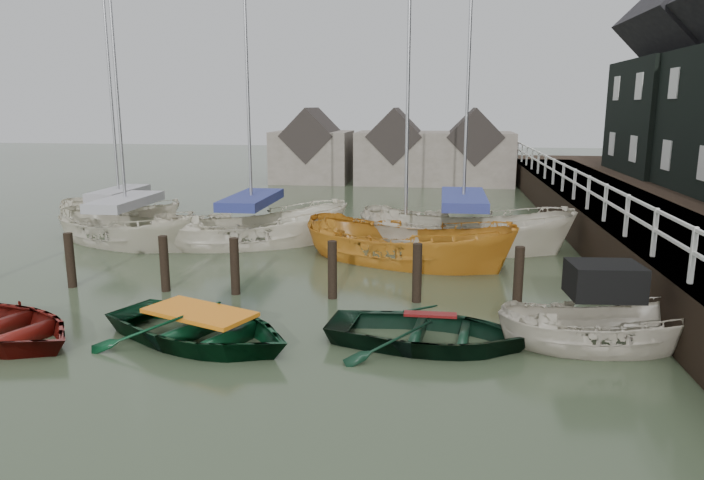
% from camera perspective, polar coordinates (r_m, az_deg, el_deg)
% --- Properties ---
extents(ground, '(120.00, 120.00, 0.00)m').
position_cam_1_polar(ground, '(12.58, -9.62, -9.06)').
color(ground, '#2F3A25').
rests_on(ground, ground).
extents(pier, '(3.04, 32.00, 2.70)m').
position_cam_1_polar(pier, '(22.26, 23.05, 1.32)').
color(pier, black).
rests_on(pier, ground).
extents(mooring_pilings, '(13.72, 0.22, 1.80)m').
position_cam_1_polar(mooring_pilings, '(15.47, -10.28, -3.09)').
color(mooring_pilings, black).
rests_on(mooring_pilings, ground).
extents(far_sheds, '(14.00, 4.08, 4.39)m').
position_cam_1_polar(far_sheds, '(37.36, 3.74, 8.04)').
color(far_sheds, '#665B51').
rests_on(far_sheds, ground).
extents(rowboat_green, '(4.97, 4.33, 0.86)m').
position_cam_1_polar(rowboat_green, '(12.71, -13.56, -9.02)').
color(rowboat_green, black).
rests_on(rowboat_green, ground).
extents(rowboat_dkgreen, '(4.23, 3.22, 0.82)m').
position_cam_1_polar(rowboat_dkgreen, '(12.31, 7.05, -9.46)').
color(rowboat_dkgreen, black).
rests_on(rowboat_dkgreen, ground).
extents(motorboat, '(4.06, 1.80, 2.37)m').
position_cam_1_polar(motorboat, '(12.96, 21.74, -8.64)').
color(motorboat, '#BBB3A0').
rests_on(motorboat, ground).
extents(sailboat_a, '(6.47, 4.49, 10.60)m').
position_cam_1_polar(sailboat_a, '(22.21, -19.65, -0.14)').
color(sailboat_a, beige).
rests_on(sailboat_a, ground).
extents(sailboat_b, '(6.88, 4.67, 11.58)m').
position_cam_1_polar(sailboat_b, '(21.08, -9.00, -0.20)').
color(sailboat_b, beige).
rests_on(sailboat_b, ground).
extents(sailboat_c, '(7.15, 4.89, 11.43)m').
position_cam_1_polar(sailboat_c, '(18.61, 4.83, -1.90)').
color(sailboat_c, '#C57F25').
rests_on(sailboat_c, ground).
extents(sailboat_d, '(7.28, 3.89, 13.41)m').
position_cam_1_polar(sailboat_d, '(20.59, 9.95, -0.52)').
color(sailboat_d, beige).
rests_on(sailboat_d, ground).
extents(sailboat_e, '(5.86, 3.44, 9.85)m').
position_cam_1_polar(sailboat_e, '(25.38, -20.24, 1.29)').
color(sailboat_e, beige).
rests_on(sailboat_e, ground).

